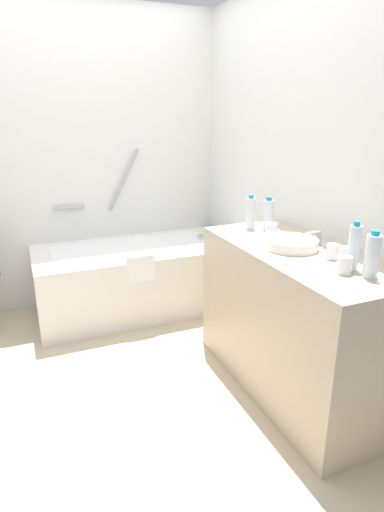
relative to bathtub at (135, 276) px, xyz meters
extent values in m
plane|color=#C1AD8E|center=(-0.45, -0.91, -0.30)|extent=(3.70, 3.70, 0.00)
cube|color=silver|center=(-0.45, 0.45, 0.94)|extent=(3.10, 0.10, 2.48)
cube|color=silver|center=(0.95, -0.91, 0.94)|extent=(0.10, 3.02, 2.48)
cube|color=silver|center=(0.00, 0.00, -0.02)|extent=(1.62, 0.79, 0.56)
cube|color=white|center=(0.00, 0.00, 0.22)|extent=(1.33, 0.57, 0.09)
cylinder|color=#A2A2A7|center=(0.63, 0.00, 0.30)|extent=(0.09, 0.03, 0.03)
cylinder|color=#A2A2A7|center=(0.04, 0.37, 0.77)|extent=(0.30, 0.03, 0.53)
cylinder|color=#A2A2A7|center=(-0.45, 0.37, 0.56)|extent=(0.26, 0.03, 0.03)
cube|color=white|center=(-0.05, -0.39, 0.21)|extent=(0.22, 0.03, 0.20)
cube|color=tan|center=(0.60, -1.45, 0.14)|extent=(0.60, 1.36, 0.89)
cylinder|color=white|center=(0.56, -1.40, 0.62)|extent=(0.30, 0.30, 0.06)
cylinder|color=#B8B8BD|center=(0.75, -1.40, 0.63)|extent=(0.02, 0.02, 0.08)
cylinder|color=#B8B8BD|center=(0.70, -1.40, 0.66)|extent=(0.10, 0.02, 0.02)
cylinder|color=#B8B8BD|center=(0.75, -1.46, 0.61)|extent=(0.03, 0.03, 0.04)
cylinder|color=#B8B8BD|center=(0.75, -1.34, 0.61)|extent=(0.03, 0.03, 0.04)
cylinder|color=silver|center=(0.63, -1.81, 0.70)|extent=(0.06, 0.06, 0.22)
cylinder|color=teal|center=(0.63, -1.81, 0.82)|extent=(0.03, 0.03, 0.02)
cylinder|color=silver|center=(0.66, -1.00, 0.69)|extent=(0.07, 0.07, 0.20)
cylinder|color=teal|center=(0.66, -1.00, 0.80)|extent=(0.04, 0.04, 0.02)
cylinder|color=silver|center=(0.64, -1.92, 0.69)|extent=(0.07, 0.07, 0.21)
cylinder|color=teal|center=(0.64, -1.92, 0.80)|extent=(0.04, 0.04, 0.02)
cylinder|color=silver|center=(0.56, -0.93, 0.69)|extent=(0.06, 0.06, 0.21)
cylinder|color=teal|center=(0.56, -0.93, 0.81)|extent=(0.03, 0.03, 0.02)
cylinder|color=white|center=(0.65, -1.64, 0.63)|extent=(0.06, 0.06, 0.08)
cylinder|color=white|center=(0.65, -1.73, 0.63)|extent=(0.06, 0.06, 0.09)
cylinder|color=white|center=(0.58, -1.17, 0.64)|extent=(0.07, 0.07, 0.09)
cylinder|color=white|center=(0.56, -1.84, 0.63)|extent=(0.07, 0.07, 0.09)
camera|label=1|loc=(-0.85, -3.32, 1.32)|focal=29.80mm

